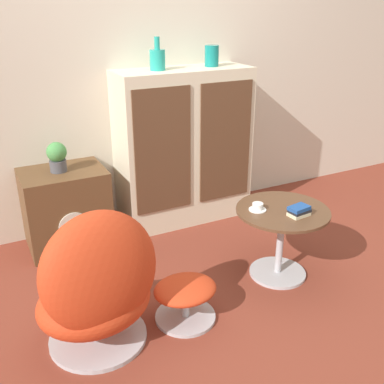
{
  "coord_description": "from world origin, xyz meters",
  "views": [
    {
      "loc": [
        -1.21,
        -1.89,
        1.65
      ],
      "look_at": [
        -0.03,
        0.4,
        0.55
      ],
      "focal_mm": 42.0,
      "sensor_mm": 36.0,
      "label": 1
    }
  ],
  "objects_px": {
    "vase_leftmost": "(157,59)",
    "teacup": "(258,207)",
    "vase_inner_left": "(212,56)",
    "book_stack": "(299,211)",
    "coffee_table": "(281,232)",
    "potted_plant": "(57,156)",
    "egg_chair": "(98,288)",
    "tv_console": "(66,208)",
    "sideboard": "(184,147)",
    "ottoman": "(185,295)"
  },
  "relations": [
    {
      "from": "coffee_table",
      "to": "teacup",
      "type": "distance_m",
      "value": 0.23
    },
    {
      "from": "sideboard",
      "to": "vase_inner_left",
      "type": "height_order",
      "value": "vase_inner_left"
    },
    {
      "from": "tv_console",
      "to": "vase_leftmost",
      "type": "bearing_deg",
      "value": 1.72
    },
    {
      "from": "egg_chair",
      "to": "tv_console",
      "type": "bearing_deg",
      "value": 85.2
    },
    {
      "from": "coffee_table",
      "to": "vase_inner_left",
      "type": "xyz_separation_m",
      "value": [
        0.07,
        1.04,
        0.96
      ]
    },
    {
      "from": "vase_inner_left",
      "to": "book_stack",
      "type": "distance_m",
      "value": 1.39
    },
    {
      "from": "tv_console",
      "to": "ottoman",
      "type": "relative_size",
      "value": 1.61
    },
    {
      "from": "tv_console",
      "to": "book_stack",
      "type": "distance_m",
      "value": 1.62
    },
    {
      "from": "coffee_table",
      "to": "teacup",
      "type": "bearing_deg",
      "value": 156.21
    },
    {
      "from": "tv_console",
      "to": "egg_chair",
      "type": "xyz_separation_m",
      "value": [
        -0.1,
        -1.13,
        0.06
      ]
    },
    {
      "from": "ottoman",
      "to": "book_stack",
      "type": "distance_m",
      "value": 0.84
    },
    {
      "from": "teacup",
      "to": "ottoman",
      "type": "bearing_deg",
      "value": -162.35
    },
    {
      "from": "vase_leftmost",
      "to": "potted_plant",
      "type": "bearing_deg",
      "value": -178.38
    },
    {
      "from": "coffee_table",
      "to": "book_stack",
      "type": "xyz_separation_m",
      "value": [
        0.03,
        -0.11,
        0.18
      ]
    },
    {
      "from": "potted_plant",
      "to": "book_stack",
      "type": "xyz_separation_m",
      "value": [
        1.17,
        -1.13,
        -0.18
      ]
    },
    {
      "from": "egg_chair",
      "to": "coffee_table",
      "type": "xyz_separation_m",
      "value": [
        1.21,
        0.12,
        -0.04
      ]
    },
    {
      "from": "tv_console",
      "to": "vase_leftmost",
      "type": "height_order",
      "value": "vase_leftmost"
    },
    {
      "from": "potted_plant",
      "to": "book_stack",
      "type": "height_order",
      "value": "potted_plant"
    },
    {
      "from": "egg_chair",
      "to": "coffee_table",
      "type": "height_order",
      "value": "egg_chair"
    },
    {
      "from": "vase_leftmost",
      "to": "vase_inner_left",
      "type": "relative_size",
      "value": 1.49
    },
    {
      "from": "ottoman",
      "to": "book_stack",
      "type": "bearing_deg",
      "value": 0.94
    },
    {
      "from": "sideboard",
      "to": "coffee_table",
      "type": "height_order",
      "value": "sideboard"
    },
    {
      "from": "coffee_table",
      "to": "ottoman",
      "type": "bearing_deg",
      "value": -170.46
    },
    {
      "from": "vase_inner_left",
      "to": "book_stack",
      "type": "relative_size",
      "value": 1.1
    },
    {
      "from": "ottoman",
      "to": "vase_leftmost",
      "type": "xyz_separation_m",
      "value": [
        0.37,
        1.16,
        1.12
      ]
    },
    {
      "from": "vase_leftmost",
      "to": "teacup",
      "type": "bearing_deg",
      "value": -77.12
    },
    {
      "from": "sideboard",
      "to": "tv_console",
      "type": "bearing_deg",
      "value": -178.88
    },
    {
      "from": "vase_leftmost",
      "to": "egg_chair",
      "type": "bearing_deg",
      "value": -126.07
    },
    {
      "from": "tv_console",
      "to": "vase_inner_left",
      "type": "height_order",
      "value": "vase_inner_left"
    },
    {
      "from": "coffee_table",
      "to": "vase_inner_left",
      "type": "height_order",
      "value": "vase_inner_left"
    },
    {
      "from": "potted_plant",
      "to": "vase_inner_left",
      "type": "bearing_deg",
      "value": 1.04
    },
    {
      "from": "teacup",
      "to": "coffee_table",
      "type": "bearing_deg",
      "value": -23.79
    },
    {
      "from": "coffee_table",
      "to": "teacup",
      "type": "xyz_separation_m",
      "value": [
        -0.15,
        0.06,
        0.17
      ]
    },
    {
      "from": "tv_console",
      "to": "potted_plant",
      "type": "height_order",
      "value": "potted_plant"
    },
    {
      "from": "tv_console",
      "to": "ottoman",
      "type": "xyz_separation_m",
      "value": [
        0.38,
        -1.14,
        -0.13
      ]
    },
    {
      "from": "tv_console",
      "to": "vase_leftmost",
      "type": "xyz_separation_m",
      "value": [
        0.75,
        0.02,
        0.99
      ]
    },
    {
      "from": "tv_console",
      "to": "potted_plant",
      "type": "relative_size",
      "value": 2.77
    },
    {
      "from": "potted_plant",
      "to": "vase_leftmost",
      "type": "bearing_deg",
      "value": 1.62
    },
    {
      "from": "coffee_table",
      "to": "book_stack",
      "type": "bearing_deg",
      "value": -74.45
    },
    {
      "from": "egg_chair",
      "to": "coffee_table",
      "type": "bearing_deg",
      "value": 5.48
    },
    {
      "from": "book_stack",
      "to": "ottoman",
      "type": "bearing_deg",
      "value": -179.06
    },
    {
      "from": "vase_inner_left",
      "to": "book_stack",
      "type": "xyz_separation_m",
      "value": [
        -0.04,
        -1.15,
        -0.77
      ]
    },
    {
      "from": "vase_inner_left",
      "to": "vase_leftmost",
      "type": "bearing_deg",
      "value": 180.0
    },
    {
      "from": "egg_chair",
      "to": "book_stack",
      "type": "distance_m",
      "value": 1.25
    },
    {
      "from": "egg_chair",
      "to": "teacup",
      "type": "height_order",
      "value": "egg_chair"
    },
    {
      "from": "egg_chair",
      "to": "sideboard",
      "type": "bearing_deg",
      "value": 47.88
    },
    {
      "from": "vase_inner_left",
      "to": "potted_plant",
      "type": "bearing_deg",
      "value": -178.96
    },
    {
      "from": "tv_console",
      "to": "egg_chair",
      "type": "distance_m",
      "value": 1.14
    },
    {
      "from": "coffee_table",
      "to": "potted_plant",
      "type": "distance_m",
      "value": 1.57
    },
    {
      "from": "potted_plant",
      "to": "teacup",
      "type": "xyz_separation_m",
      "value": [
        0.99,
        -0.95,
        -0.2
      ]
    }
  ]
}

